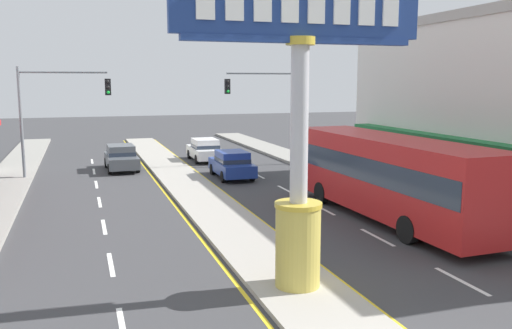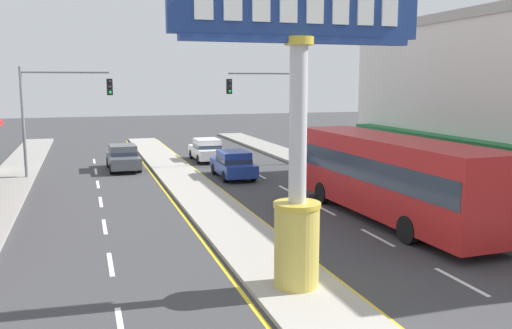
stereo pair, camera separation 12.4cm
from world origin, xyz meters
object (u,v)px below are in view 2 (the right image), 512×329
(district_sign, at_px, (298,132))
(bus_near_right_lane, at_px, (389,173))
(sedan_far_left_oncoming, at_px, (233,164))
(sedan_near_left_lane, at_px, (123,157))
(traffic_light_right_side, at_px, (272,100))
(traffic_light_left_side, at_px, (57,103))
(sedan_far_right_lane, at_px, (207,149))

(district_sign, xyz_separation_m, bus_near_right_lane, (6.16, 5.63, -2.29))
(district_sign, bearing_deg, sedan_far_left_oncoming, 80.18)
(sedan_near_left_lane, bearing_deg, traffic_light_right_side, -6.91)
(traffic_light_left_side, distance_m, sedan_far_left_oncoming, 10.30)
(traffic_light_right_side, relative_size, sedan_far_right_lane, 1.44)
(district_sign, distance_m, traffic_light_right_side, 21.18)
(bus_near_right_lane, xyz_separation_m, sedan_near_left_lane, (-9.03, 15.68, -1.08))
(district_sign, relative_size, sedan_far_right_lane, 1.82)
(traffic_light_left_side, distance_m, bus_near_right_lane, 18.72)
(district_sign, relative_size, sedan_near_left_lane, 1.81)
(sedan_far_left_oncoming, bearing_deg, sedan_far_right_lane, 90.00)
(bus_near_right_lane, height_order, sedan_far_right_lane, bus_near_right_lane)
(district_sign, distance_m, sedan_far_right_lane, 23.81)
(district_sign, distance_m, bus_near_right_lane, 8.65)
(traffic_light_left_side, height_order, sedan_far_left_oncoming, traffic_light_left_side)
(bus_near_right_lane, bearing_deg, district_sign, -137.61)
(sedan_far_right_lane, distance_m, sedan_near_left_lane, 6.10)
(district_sign, height_order, bus_near_right_lane, district_sign)
(district_sign, xyz_separation_m, sedan_near_left_lane, (-2.87, 21.30, -3.37))
(traffic_light_left_side, distance_m, sedan_near_left_lane, 5.39)
(district_sign, height_order, sedan_far_left_oncoming, district_sign)
(traffic_light_right_side, bearing_deg, district_sign, -107.73)
(traffic_light_left_side, xyz_separation_m, traffic_light_right_side, (12.90, 0.92, 0.00))
(sedan_far_left_oncoming, bearing_deg, bus_near_right_lane, -73.18)
(sedan_near_left_lane, bearing_deg, sedan_far_left_oncoming, -39.72)
(bus_near_right_lane, bearing_deg, traffic_light_right_side, 88.87)
(traffic_light_right_side, distance_m, sedan_far_left_oncoming, 6.17)
(traffic_light_left_side, bearing_deg, sedan_far_left_oncoming, -16.21)
(traffic_light_left_side, xyz_separation_m, bus_near_right_lane, (12.61, -13.62, -2.38))
(district_sign, relative_size, sedan_far_left_oncoming, 1.81)
(traffic_light_right_side, bearing_deg, sedan_far_right_lane, 138.04)
(sedan_far_right_lane, height_order, sedan_near_left_lane, same)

